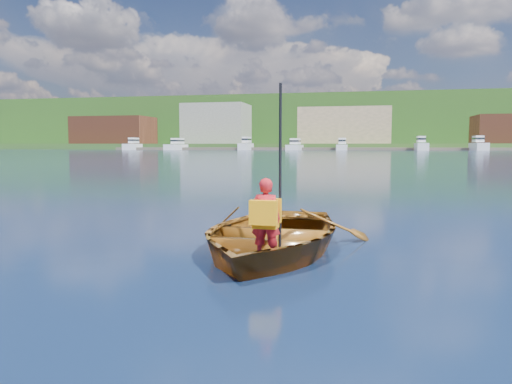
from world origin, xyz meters
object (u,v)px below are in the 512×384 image
Objects in this scene: child_paddler at (266,217)px; marina_yachts at (365,146)px; dock at (366,149)px; rowboat at (270,235)px.

marina_yachts reaches higher than child_paddler.
dock is 1.12× the size of marina_yachts.
marina_yachts is (-0.26, -4.69, 0.99)m from dock.
marina_yachts reaches higher than rowboat.
marina_yachts is (1.64, 143.65, 1.15)m from rowboat.
child_paddler is 0.02× the size of marina_yachts.
child_paddler is 149.26m from dock.
child_paddler is at bearing -82.65° from rowboat.
child_paddler reaches higher than dock.
rowboat is 0.02× the size of dock.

